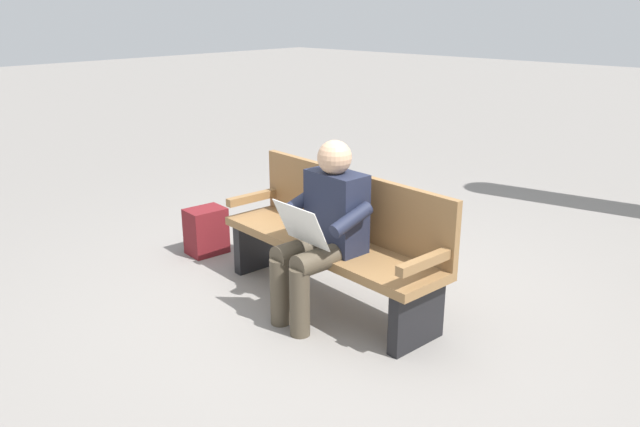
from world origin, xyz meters
name	(u,v)px	position (x,y,z in m)	size (l,w,h in m)	color
ground_plane	(328,301)	(0.00, 0.00, 0.00)	(40.00, 40.00, 0.00)	gray
bench_near	(336,237)	(-0.01, -0.07, 0.46)	(1.84, 0.66, 0.90)	olive
person_seated	(323,227)	(-0.12, 0.17, 0.63)	(0.60, 0.60, 1.18)	#1E2338
backpack	(206,231)	(1.36, 0.02, 0.19)	(0.30, 0.34, 0.39)	maroon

